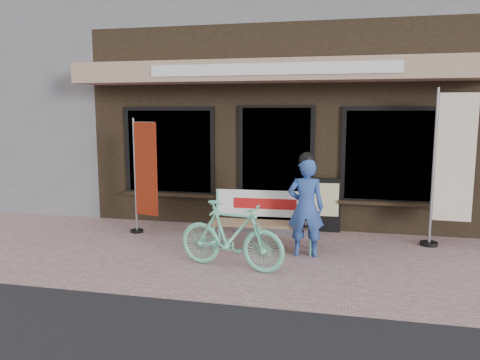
% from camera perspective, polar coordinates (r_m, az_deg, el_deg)
% --- Properties ---
extents(ground, '(70.00, 70.00, 0.00)m').
position_cam_1_polar(ground, '(6.66, 1.76, -9.96)').
color(ground, '#BC9190').
rests_on(ground, ground).
extents(storefront, '(7.00, 6.77, 6.00)m').
position_cam_1_polar(storefront, '(11.26, 6.77, 12.95)').
color(storefront, black).
rests_on(storefront, ground).
extents(bench, '(1.65, 0.48, 0.88)m').
position_cam_1_polar(bench, '(7.17, 2.93, -4.32)').
color(bench, '#6AD0A9').
rests_on(bench, ground).
extents(person, '(0.55, 0.38, 1.52)m').
position_cam_1_polar(person, '(6.81, 8.03, -3.09)').
color(person, '#2C4A98').
rests_on(person, ground).
extents(bicycle, '(1.57, 0.73, 0.91)m').
position_cam_1_polar(bicycle, '(6.28, -1.10, -6.76)').
color(bicycle, '#6AD0A9').
rests_on(bicycle, ground).
extents(nobori_red, '(0.59, 0.27, 1.98)m').
position_cam_1_polar(nobori_red, '(8.08, -11.61, 0.60)').
color(nobori_red, gray).
rests_on(nobori_red, ground).
extents(nobori_cream, '(0.72, 0.28, 2.45)m').
position_cam_1_polar(nobori_cream, '(7.81, 24.33, 1.54)').
color(nobori_cream, gray).
rests_on(nobori_cream, ground).
extents(menu_stand, '(0.48, 0.13, 0.94)m').
position_cam_1_polar(menu_stand, '(8.28, 10.53, -2.95)').
color(menu_stand, black).
rests_on(menu_stand, ground).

